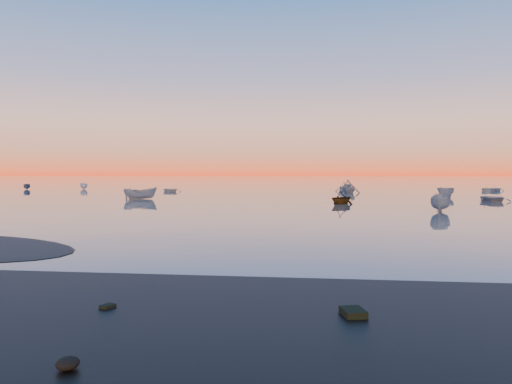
# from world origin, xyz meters

# --- Properties ---
(ground) EXTENTS (600.00, 600.00, 0.00)m
(ground) POSITION_xyz_m (0.00, 100.00, 0.00)
(ground) COLOR #6F635C
(ground) RESTS_ON ground
(mud_lobes) EXTENTS (140.00, 6.00, 0.07)m
(mud_lobes) POSITION_xyz_m (0.00, -1.00, 0.01)
(mud_lobes) COLOR black
(mud_lobes) RESTS_ON ground
(moored_fleet) EXTENTS (124.00, 58.00, 1.20)m
(moored_fleet) POSITION_xyz_m (0.00, 53.00, 0.00)
(moored_fleet) COLOR silver
(moored_fleet) RESTS_ON ground
(boat_near_center) EXTENTS (2.71, 4.30, 1.38)m
(boat_near_center) POSITION_xyz_m (-16.72, 39.94, 0.00)
(boat_near_center) COLOR gray
(boat_near_center) RESTS_ON ground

